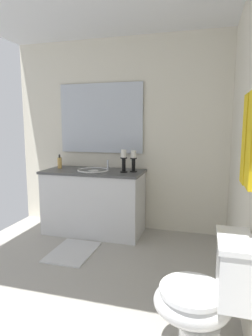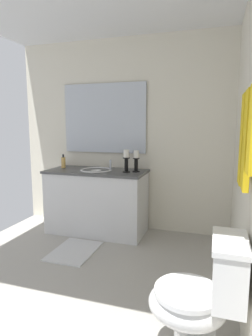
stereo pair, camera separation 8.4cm
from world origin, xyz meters
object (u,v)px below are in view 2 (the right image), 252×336
object	(u,v)px
towel_near_vanity	(243,140)
candle_holder_tall	(136,161)
mirror	(104,118)
soap_bottle	(63,162)
candle_holder_short	(126,160)
sink_basin	(96,173)
toilet	(199,299)
bath_mat	(74,251)
towel_center	(247,140)
vanity_cabinet	(97,201)

from	to	relation	value
towel_near_vanity	candle_holder_tall	bearing A→B (deg)	-143.89
mirror	soap_bottle	world-z (taller)	mirror
mirror	candle_holder_short	xyz separation A→B (m)	(0.31, 0.40, -0.50)
sink_basin	soap_bottle	bearing A→B (deg)	-95.71
candle_holder_tall	candle_holder_short	world-z (taller)	candle_holder_short
toilet	bath_mat	bearing A→B (deg)	-127.17
towel_near_vanity	bath_mat	xyz separation A→B (m)	(-0.80, -1.57, -1.27)
towel_center	candle_holder_short	bearing A→B (deg)	-144.07
candle_holder_tall	toilet	size ratio (longest dim) A/B	0.34
bath_mat	vanity_cabinet	bearing A→B (deg)	-180.00
soap_bottle	bath_mat	xyz separation A→B (m)	(0.67, 0.49, -0.87)
towel_near_vanity	bath_mat	size ratio (longest dim) A/B	0.88
sink_basin	candle_holder_tall	distance (m)	0.54
towel_near_vanity	bath_mat	world-z (taller)	towel_near_vanity
towel_near_vanity	towel_center	bearing A→B (deg)	0.00
mirror	towel_center	xyz separation A→B (m)	(1.92, 1.57, -0.16)
soap_bottle	bath_mat	size ratio (longest dim) A/B	0.30
candle_holder_short	soap_bottle	distance (m)	0.90
candle_holder_tall	soap_bottle	world-z (taller)	candle_holder_tall
soap_bottle	towel_center	world-z (taller)	towel_center
sink_basin	mirror	size ratio (longest dim) A/B	0.36
candle_holder_tall	candle_holder_short	distance (m)	0.12
sink_basin	vanity_cabinet	bearing A→B (deg)	-90.00
mirror	soap_bottle	size ratio (longest dim) A/B	6.28
sink_basin	candle_holder_short	distance (m)	0.44
towel_near_vanity	mirror	bearing A→B (deg)	-137.35
toilet	mirror	bearing A→B (deg)	-144.89
candle_holder_short	soap_bottle	xyz separation A→B (m)	(-0.08, -0.90, -0.07)
mirror	soap_bottle	xyz separation A→B (m)	(0.23, -0.49, -0.57)
towel_near_vanity	bath_mat	bearing A→B (deg)	-116.93
mirror	towel_center	distance (m)	2.48
soap_bottle	sink_basin	bearing A→B (deg)	84.29
sink_basin	towel_near_vanity	bearing A→B (deg)	47.78
vanity_cabinet	candle_holder_short	distance (m)	0.68
soap_bottle	candle_holder_short	bearing A→B (deg)	84.71
vanity_cabinet	candle_holder_short	xyz separation A→B (m)	(0.03, 0.40, 0.54)
mirror	toilet	xyz separation A→B (m)	(1.94, 1.36, -1.08)
towel_center	vanity_cabinet	bearing A→B (deg)	-136.26
vanity_cabinet	mirror	world-z (taller)	mirror
bath_mat	candle_holder_tall	bearing A→B (deg)	142.15
soap_bottle	bath_mat	world-z (taller)	soap_bottle
sink_basin	bath_mat	world-z (taller)	sink_basin
vanity_cabinet	toilet	world-z (taller)	vanity_cabinet
sink_basin	towel_center	xyz separation A→B (m)	(1.64, 1.57, 0.52)
candle_holder_short	toilet	xyz separation A→B (m)	(1.62, 0.96, -0.58)
towel_near_vanity	candle_holder_short	bearing A→B (deg)	-140.05
sink_basin	mirror	bearing A→B (deg)	-179.80
vanity_cabinet	candle_holder_tall	world-z (taller)	candle_holder_tall
sink_basin	mirror	world-z (taller)	mirror
candle_holder_short	bath_mat	distance (m)	1.18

